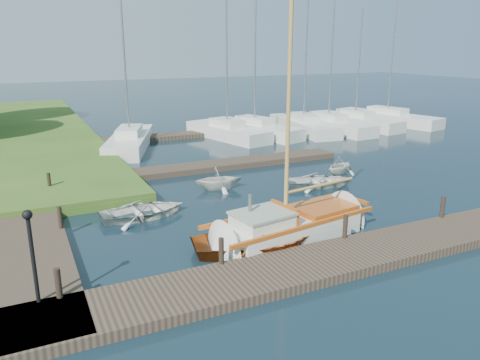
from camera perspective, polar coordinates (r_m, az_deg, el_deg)
name	(u,v)px	position (r m, az deg, el deg)	size (l,w,h in m)	color
ground	(240,208)	(19.51, 0.00, -3.39)	(160.00, 160.00, 0.00)	black
near_dock	(325,262)	(14.68, 10.31, -9.81)	(18.00, 2.20, 0.30)	#33271D
left_dock	(29,218)	(19.65, -24.36, -4.27)	(2.20, 18.00, 0.30)	#33271D
far_dock	(222,165)	(25.93, -2.21, 1.86)	(14.00, 1.60, 0.30)	#33271D
pontoon	(266,128)	(37.75, 3.24, 6.32)	(30.00, 1.60, 0.30)	#33271D
mooring_post_0	(58,283)	(12.97, -21.28, -11.63)	(0.16, 0.16, 0.80)	black
mooring_post_1	(221,251)	(13.87, -2.30, -8.62)	(0.16, 0.16, 0.80)	black
mooring_post_2	(345,226)	(16.03, 12.71, -5.53)	(0.16, 0.16, 0.80)	black
mooring_post_3	(443,207)	(19.03, 23.47, -3.04)	(0.16, 0.16, 0.80)	black
mooring_post_4	(60,217)	(17.60, -21.09, -4.28)	(0.16, 0.16, 0.80)	black
mooring_post_5	(49,182)	(22.38, -22.25, -0.18)	(0.16, 0.16, 0.80)	black
lamp_post	(31,244)	(12.48, -24.11, -7.12)	(0.24, 0.24, 2.44)	black
sailboat	(293,227)	(16.62, 6.49, -5.75)	(7.37, 3.06, 9.83)	beige
dinghy	(257,237)	(15.45, 2.09, -7.01)	(3.03, 4.25, 0.88)	#963D0E
tender_a	(143,209)	(18.76, -11.73, -3.43)	(2.37, 3.32, 0.69)	beige
tender_b	(219,177)	(21.88, -2.62, 0.35)	(1.90, 2.21, 1.16)	beige
tender_c	(320,179)	(22.78, 9.72, 0.12)	(2.31, 3.23, 0.67)	beige
tender_d	(340,164)	(25.21, 12.15, 1.96)	(1.69, 1.96, 1.03)	beige
marina_boat_0	(130,140)	(31.65, -13.29, 4.82)	(5.04, 8.71, 11.92)	beige
marina_boat_2	(227,131)	(34.20, -1.57, 6.04)	(3.92, 7.93, 10.79)	beige
marina_boat_3	(255,128)	(35.38, 1.78, 6.40)	(4.55, 8.49, 12.86)	beige
marina_boat_4	(303,125)	(37.25, 7.73, 6.71)	(3.13, 8.59, 10.21)	beige
marina_boat_5	(328,123)	(38.18, 10.70, 6.80)	(2.90, 9.07, 10.41)	beige
marina_boat_6	(355,120)	(40.31, 13.86, 7.08)	(3.66, 8.71, 9.36)	beige
marina_boat_7	(387,117)	(42.96, 17.49, 7.35)	(4.45, 9.72, 10.90)	beige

